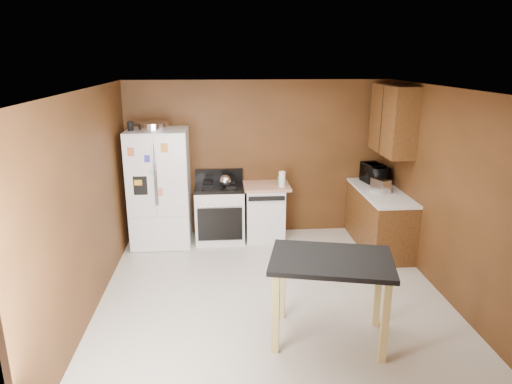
{
  "coord_description": "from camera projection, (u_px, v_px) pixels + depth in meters",
  "views": [
    {
      "loc": [
        -0.59,
        -4.97,
        2.84
      ],
      "look_at": [
        -0.14,
        0.85,
        1.1
      ],
      "focal_mm": 32.0,
      "sensor_mm": 36.0,
      "label": 1
    }
  ],
  "objects": [
    {
      "name": "microwave",
      "position": [
        374.0,
        175.0,
        7.25
      ],
      "size": [
        0.42,
        0.55,
        0.28
      ],
      "primitive_type": "imported",
      "rotation": [
        0.0,
        0.0,
        1.75
      ],
      "color": "black",
      "rests_on": "right_cabinets"
    },
    {
      "name": "right_cabinets",
      "position": [
        383.0,
        190.0,
        6.9
      ],
      "size": [
        0.63,
        1.58,
        2.45
      ],
      "color": "brown",
      "rests_on": "ground"
    },
    {
      "name": "toaster",
      "position": [
        381.0,
        185.0,
        6.78
      ],
      "size": [
        0.26,
        0.32,
        0.2
      ],
      "primitive_type": "cube",
      "rotation": [
        0.0,
        0.0,
        0.4
      ],
      "color": "silver",
      "rests_on": "right_cabinets"
    },
    {
      "name": "island",
      "position": [
        331.0,
        271.0,
        4.59
      ],
      "size": [
        1.37,
        1.06,
        0.91
      ],
      "color": "black",
      "rests_on": "ground"
    },
    {
      "name": "wall_front",
      "position": [
        312.0,
        301.0,
        3.1
      ],
      "size": [
        4.2,
        0.0,
        4.2
      ],
      "primitive_type": "plane",
      "rotation": [
        -1.57,
        0.0,
        0.0
      ],
      "color": "#583117",
      "rests_on": "ground"
    },
    {
      "name": "pen_cup",
      "position": [
        130.0,
        126.0,
        6.66
      ],
      "size": [
        0.09,
        0.09,
        0.13
      ],
      "primitive_type": "cylinder",
      "color": "black",
      "rests_on": "refrigerator"
    },
    {
      "name": "gas_range",
      "position": [
        220.0,
        212.0,
        7.26
      ],
      "size": [
        0.76,
        0.68,
        1.1
      ],
      "color": "white",
      "rests_on": "ground"
    },
    {
      "name": "wall_right",
      "position": [
        450.0,
        196.0,
        5.4
      ],
      "size": [
        0.0,
        4.5,
        4.5
      ],
      "primitive_type": "plane",
      "rotation": [
        1.57,
        0.0,
        -1.57
      ],
      "color": "#583117",
      "rests_on": "ground"
    },
    {
      "name": "wall_back",
      "position": [
        258.0,
        159.0,
        7.4
      ],
      "size": [
        4.2,
        0.0,
        4.2
      ],
      "primitive_type": "plane",
      "rotation": [
        1.57,
        0.0,
        0.0
      ],
      "color": "#583117",
      "rests_on": "ground"
    },
    {
      "name": "kettle",
      "position": [
        225.0,
        181.0,
        7.06
      ],
      "size": [
        0.19,
        0.19,
        0.19
      ],
      "primitive_type": "sphere",
      "color": "silver",
      "rests_on": "gas_range"
    },
    {
      "name": "green_canister",
      "position": [
        281.0,
        180.0,
        7.27
      ],
      "size": [
        0.13,
        0.13,
        0.11
      ],
      "primitive_type": "cylinder",
      "rotation": [
        0.0,
        0.0,
        0.37
      ],
      "color": "#3C9C52",
      "rests_on": "dishwasher"
    },
    {
      "name": "wall_left",
      "position": [
        88.0,
        205.0,
        5.09
      ],
      "size": [
        0.0,
        4.5,
        4.5
      ],
      "primitive_type": "plane",
      "rotation": [
        1.57,
        0.0,
        1.57
      ],
      "color": "#583117",
      "rests_on": "ground"
    },
    {
      "name": "roasting_pan",
      "position": [
        153.0,
        126.0,
        6.74
      ],
      "size": [
        0.44,
        0.44,
        0.11
      ],
      "primitive_type": "cylinder",
      "color": "silver",
      "rests_on": "refrigerator"
    },
    {
      "name": "floor",
      "position": [
        273.0,
        297.0,
        5.6
      ],
      "size": [
        4.5,
        4.5,
        0.0
      ],
      "primitive_type": "plane",
      "color": "beige",
      "rests_on": "ground"
    },
    {
      "name": "paper_towel",
      "position": [
        282.0,
        179.0,
        7.09
      ],
      "size": [
        0.11,
        0.11,
        0.24
      ],
      "primitive_type": "cylinder",
      "rotation": [
        0.0,
        0.0,
        -0.1
      ],
      "color": "white",
      "rests_on": "dishwasher"
    },
    {
      "name": "refrigerator",
      "position": [
        160.0,
        188.0,
        7.01
      ],
      "size": [
        0.9,
        0.8,
        1.8
      ],
      "color": "white",
      "rests_on": "ground"
    },
    {
      "name": "dishwasher",
      "position": [
        265.0,
        211.0,
        7.34
      ],
      "size": [
        0.78,
        0.63,
        0.89
      ],
      "color": "white",
      "rests_on": "ground"
    },
    {
      "name": "ceiling",
      "position": [
        276.0,
        90.0,
        4.89
      ],
      "size": [
        4.5,
        4.5,
        0.0
      ],
      "primitive_type": "plane",
      "rotation": [
        3.14,
        0.0,
        0.0
      ],
      "color": "white",
      "rests_on": "ground"
    }
  ]
}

